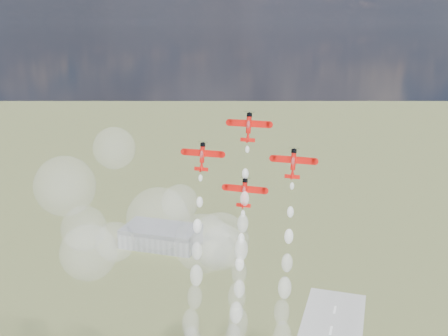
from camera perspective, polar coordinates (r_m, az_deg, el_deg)
hangar at (r=356.94m, az=-6.86°, el=-7.37°), size 50.00×28.00×13.00m
plane_lead at (r=132.88m, az=2.70°, el=4.55°), size 10.56×3.75×7.45m
plane_left at (r=136.37m, az=-2.39°, el=1.32°), size 10.56×3.75×7.45m
plane_right at (r=130.65m, az=7.54°, el=0.56°), size 10.56×3.75×7.45m
plane_slot at (r=133.65m, az=2.24°, el=-2.62°), size 10.56×3.75×7.45m
smoke_trail_lead at (r=138.58m, az=1.63°, el=-12.90°), size 5.53×12.55×47.07m
smoke_trail_left at (r=144.53m, az=-3.38°, el=-15.33°), size 5.44×12.03×46.47m
smoke_trail_right at (r=138.78m, az=6.26°, el=-16.80°), size 5.54×12.71×46.92m
drifted_smoke_cloud at (r=173.29m, az=-8.89°, el=-6.17°), size 68.33×28.80×54.93m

